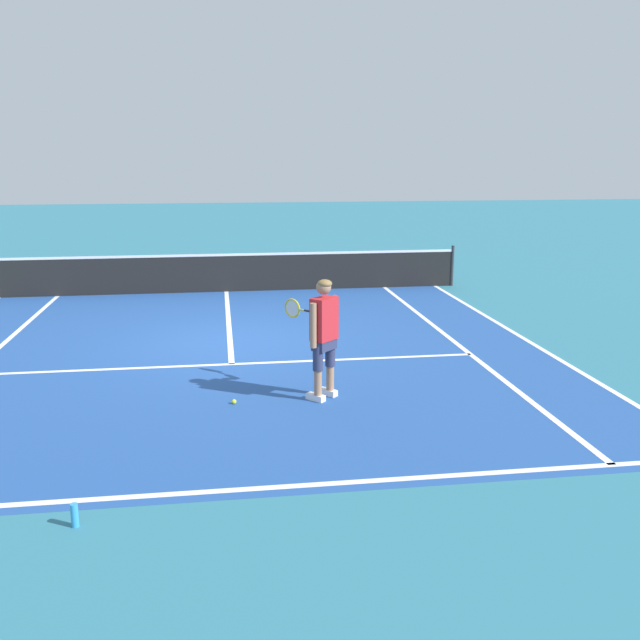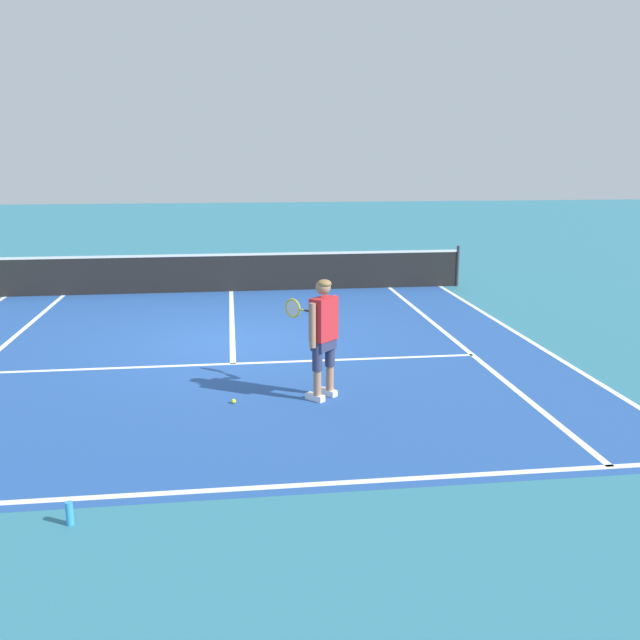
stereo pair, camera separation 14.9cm
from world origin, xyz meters
The scene contains 11 objects.
ground_plane centered at (0.00, 0.00, 0.00)m, with size 80.00×80.00×0.00m, color teal.
court_inner_surface centered at (0.00, -0.50, 0.00)m, with size 10.98×11.28×0.00m, color #234C93.
line_baseline centered at (0.00, -5.95, 0.00)m, with size 10.98×0.10×0.01m, color white.
line_service centered at (0.00, -1.46, 0.00)m, with size 8.23×0.10×0.01m, color white.
line_centre_service centered at (0.00, 1.74, 0.00)m, with size 0.10×6.40×0.01m, color white.
line_singles_right centered at (4.12, -0.50, 0.00)m, with size 0.10×10.88×0.01m, color white.
line_doubles_right centered at (5.49, -0.50, 0.00)m, with size 0.10×10.88×0.01m, color white.
tennis_net centered at (0.00, 4.94, 0.50)m, with size 11.96×0.08×1.07m.
tennis_player centered at (1.25, -3.29, 0.99)m, with size 0.72×1.17×1.71m.
tennis_ball_near_feet centered at (-0.01, -3.37, 0.03)m, with size 0.07×0.07×0.07m, color #CCE02D.
water_bottle centered at (-1.54, -6.46, 0.11)m, with size 0.07×0.07×0.23m, color #3393D6.
Camera 1 is at (-0.13, -12.55, 3.34)m, focal length 39.00 mm.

